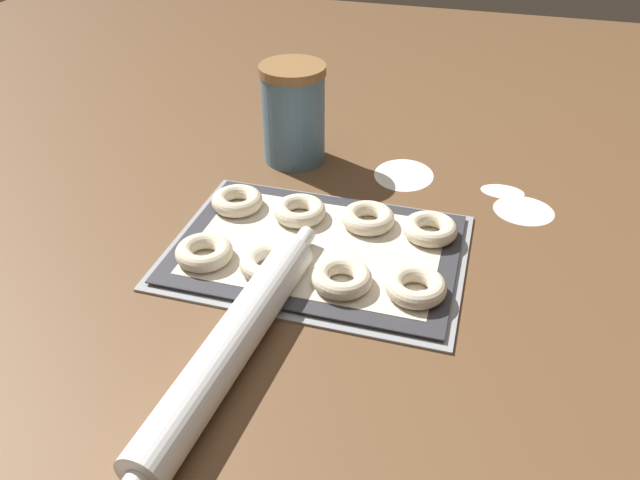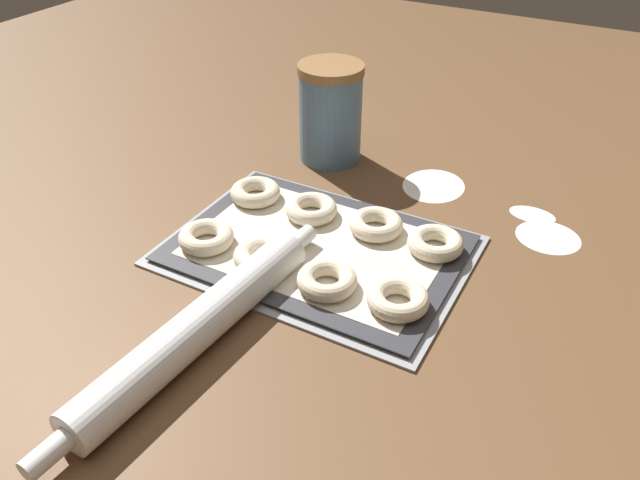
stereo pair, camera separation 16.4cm
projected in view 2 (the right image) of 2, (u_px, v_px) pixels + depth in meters
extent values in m
plane|color=brown|center=(311.00, 259.00, 0.92)|extent=(2.80, 2.80, 0.00)
cube|color=#93969B|center=(320.00, 251.00, 0.93)|extent=(0.43, 0.31, 0.01)
cube|color=#333338|center=(320.00, 248.00, 0.92)|extent=(0.41, 0.29, 0.00)
cube|color=beige|center=(320.00, 248.00, 0.92)|extent=(0.36, 0.24, 0.00)
torus|color=beige|center=(206.00, 237.00, 0.92)|extent=(0.08, 0.08, 0.02)
torus|color=beige|center=(262.00, 256.00, 0.88)|extent=(0.08, 0.08, 0.02)
torus|color=beige|center=(327.00, 280.00, 0.84)|extent=(0.08, 0.08, 0.02)
torus|color=beige|center=(398.00, 299.00, 0.81)|extent=(0.08, 0.08, 0.02)
torus|color=beige|center=(255.00, 192.00, 1.02)|extent=(0.08, 0.08, 0.02)
torus|color=beige|center=(311.00, 209.00, 0.98)|extent=(0.08, 0.08, 0.02)
torus|color=beige|center=(376.00, 224.00, 0.95)|extent=(0.08, 0.08, 0.02)
torus|color=beige|center=(435.00, 243.00, 0.91)|extent=(0.08, 0.08, 0.02)
cylinder|color=slate|center=(330.00, 117.00, 1.13)|extent=(0.11, 0.11, 0.16)
cylinder|color=olive|center=(331.00, 69.00, 1.07)|extent=(0.12, 0.12, 0.02)
cylinder|color=silver|center=(198.00, 327.00, 0.76)|extent=(0.09, 0.39, 0.05)
cylinder|color=silver|center=(300.00, 240.00, 0.91)|extent=(0.03, 0.05, 0.02)
cylinder|color=silver|center=(47.00, 455.00, 0.61)|extent=(0.03, 0.05, 0.02)
ellipsoid|color=white|center=(434.00, 185.00, 1.09)|extent=(0.11, 0.12, 0.00)
ellipsoid|color=white|center=(533.00, 214.00, 1.01)|extent=(0.07, 0.05, 0.00)
ellipsoid|color=white|center=(548.00, 236.00, 0.96)|extent=(0.10, 0.09, 0.00)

